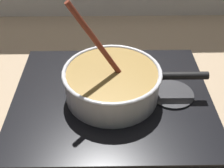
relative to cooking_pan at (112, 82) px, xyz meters
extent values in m
cube|color=black|center=(0.00, 0.00, -0.05)|extent=(0.56, 0.48, 0.01)
torus|color=#592D0C|center=(0.00, 0.00, -0.04)|extent=(0.18, 0.18, 0.01)
cylinder|color=#262628|center=(0.17, 0.00, -0.04)|extent=(0.13, 0.13, 0.01)
cylinder|color=silver|center=(0.00, 0.00, -0.01)|extent=(0.26, 0.26, 0.08)
cylinder|color=olive|center=(0.00, 0.00, 0.00)|extent=(0.25, 0.25, 0.08)
torus|color=silver|center=(0.00, 0.00, 0.04)|extent=(0.27, 0.27, 0.01)
cylinder|color=black|center=(0.19, 0.00, 0.02)|extent=(0.13, 0.02, 0.02)
cylinder|color=#E5CC7A|center=(-0.03, 0.04, 0.03)|extent=(0.03, 0.03, 0.01)
cylinder|color=beige|center=(-0.08, -0.01, 0.03)|extent=(0.03, 0.03, 0.01)
cylinder|color=#EDD88C|center=(0.04, -0.06, 0.03)|extent=(0.03, 0.03, 0.01)
cylinder|color=#E5CC7A|center=(-0.05, -0.03, 0.03)|extent=(0.03, 0.03, 0.01)
cylinder|color=beige|center=(0.08, -0.04, 0.03)|extent=(0.03, 0.03, 0.01)
cylinder|color=maroon|center=(-0.04, -0.01, 0.13)|extent=(0.14, 0.04, 0.23)
cube|color=brown|center=(0.03, 0.00, 0.02)|extent=(0.05, 0.04, 0.01)
camera|label=1|loc=(-0.01, -0.64, 0.50)|focal=47.34mm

